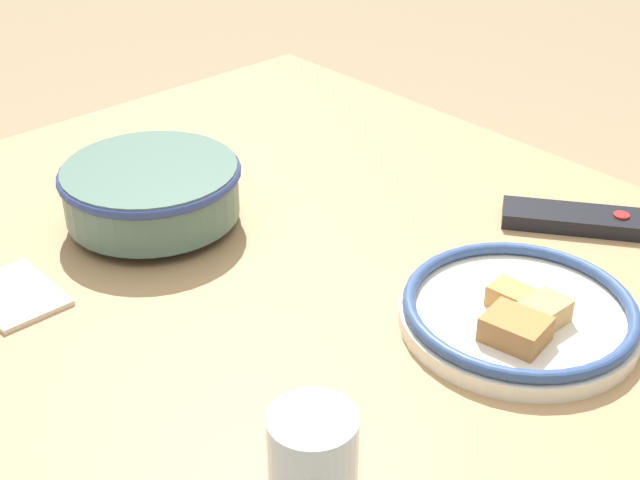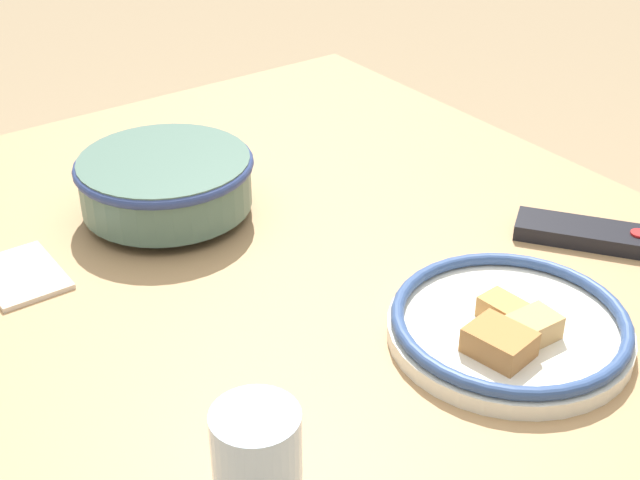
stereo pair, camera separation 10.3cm
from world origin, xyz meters
The scene contains 6 objects.
dining_table centered at (0.00, 0.00, 0.65)m, with size 1.18×0.96×0.74m.
noodle_bowl centered at (-0.21, -0.07, 0.78)m, with size 0.23×0.23×0.08m.
food_plate centered at (0.24, 0.09, 0.75)m, with size 0.26×0.26×0.05m.
tv_remote centered at (0.15, 0.32, 0.75)m, with size 0.17×0.15×0.02m.
drinking_glass centered at (0.29, -0.25, 0.79)m, with size 0.07×0.07×0.11m.
folded_napkin centered at (-0.18, -0.28, 0.74)m, with size 0.12×0.08×0.01m.
Camera 2 is at (0.73, -0.51, 1.31)m, focal length 50.00 mm.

